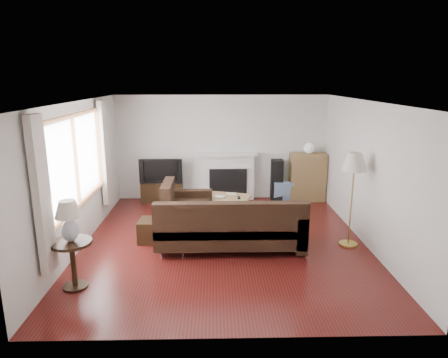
{
  "coord_description": "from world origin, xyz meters",
  "views": [
    {
      "loc": [
        -0.17,
        -6.7,
        2.88
      ],
      "look_at": [
        0.0,
        0.3,
        1.1
      ],
      "focal_mm": 32.0,
      "sensor_mm": 36.0,
      "label": 1
    }
  ],
  "objects_px": {
    "sectional_sofa": "(230,224)",
    "side_table": "(73,265)",
    "floor_lamp": "(352,200)",
    "bookshelf": "(307,177)",
    "coffee_table": "(220,207)",
    "tv_stand": "(162,192)"
  },
  "relations": [
    {
      "from": "sectional_sofa",
      "to": "side_table",
      "type": "relative_size",
      "value": 3.9
    },
    {
      "from": "sectional_sofa",
      "to": "side_table",
      "type": "xyz_separation_m",
      "value": [
        -2.24,
        -1.3,
        -0.09
      ]
    },
    {
      "from": "sectional_sofa",
      "to": "side_table",
      "type": "bearing_deg",
      "value": -149.82
    },
    {
      "from": "floor_lamp",
      "to": "bookshelf",
      "type": "bearing_deg",
      "value": 93.08
    },
    {
      "from": "coffee_table",
      "to": "floor_lamp",
      "type": "distance_m",
      "value": 2.77
    },
    {
      "from": "tv_stand",
      "to": "sectional_sofa",
      "type": "distance_m",
      "value": 3.15
    },
    {
      "from": "tv_stand",
      "to": "floor_lamp",
      "type": "bearing_deg",
      "value": -36.38
    },
    {
      "from": "sectional_sofa",
      "to": "side_table",
      "type": "distance_m",
      "value": 2.59
    },
    {
      "from": "sectional_sofa",
      "to": "coffee_table",
      "type": "relative_size",
      "value": 2.21
    },
    {
      "from": "floor_lamp",
      "to": "sectional_sofa",
      "type": "bearing_deg",
      "value": -177.84
    },
    {
      "from": "tv_stand",
      "to": "floor_lamp",
      "type": "distance_m",
      "value": 4.54
    },
    {
      "from": "sectional_sofa",
      "to": "coffee_table",
      "type": "bearing_deg",
      "value": 95.75
    },
    {
      "from": "coffee_table",
      "to": "side_table",
      "type": "xyz_separation_m",
      "value": [
        -2.08,
        -2.86,
        0.11
      ]
    },
    {
      "from": "coffee_table",
      "to": "side_table",
      "type": "bearing_deg",
      "value": -108.86
    },
    {
      "from": "tv_stand",
      "to": "coffee_table",
      "type": "distance_m",
      "value": 1.81
    },
    {
      "from": "bookshelf",
      "to": "floor_lamp",
      "type": "relative_size",
      "value": 0.69
    },
    {
      "from": "tv_stand",
      "to": "bookshelf",
      "type": "xyz_separation_m",
      "value": [
        3.48,
        0.02,
        0.34
      ]
    },
    {
      "from": "bookshelf",
      "to": "sectional_sofa",
      "type": "bearing_deg",
      "value": -125.29
    },
    {
      "from": "sectional_sofa",
      "to": "floor_lamp",
      "type": "bearing_deg",
      "value": 2.16
    },
    {
      "from": "sectional_sofa",
      "to": "side_table",
      "type": "height_order",
      "value": "sectional_sofa"
    },
    {
      "from": "tv_stand",
      "to": "bookshelf",
      "type": "height_order",
      "value": "bookshelf"
    },
    {
      "from": "tv_stand",
      "to": "bookshelf",
      "type": "bearing_deg",
      "value": 0.35
    }
  ]
}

